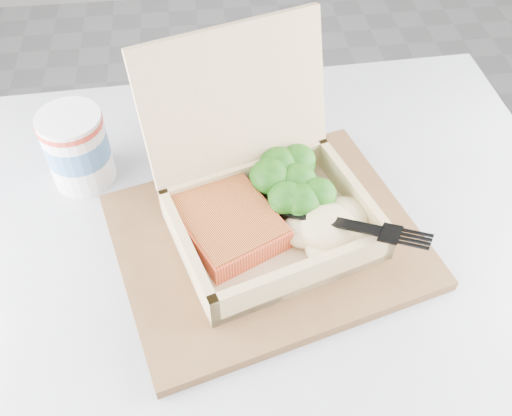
{
  "coord_description": "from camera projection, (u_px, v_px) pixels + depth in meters",
  "views": [
    {
      "loc": [
        -0.23,
        -0.24,
        1.22
      ],
      "look_at": [
        -0.18,
        0.16,
        0.75
      ],
      "focal_mm": 40.0,
      "sensor_mm": 36.0,
      "label": 1
    }
  ],
  "objects": [
    {
      "name": "mashed_potatoes",
      "position": [
        328.0,
        227.0,
        0.6
      ],
      "size": [
        0.1,
        0.09,
        0.04
      ],
      "primitive_type": "ellipsoid",
      "color": "tan",
      "rests_on": "takeout_container"
    },
    {
      "name": "salmon_fillet",
      "position": [
        226.0,
        220.0,
        0.62
      ],
      "size": [
        0.14,
        0.15,
        0.03
      ],
      "primitive_type": "cube",
      "rotation": [
        0.0,
        0.0,
        0.44
      ],
      "color": "#EA562D",
      "rests_on": "takeout_container"
    },
    {
      "name": "receipt",
      "position": [
        238.0,
        145.0,
        0.75
      ],
      "size": [
        0.12,
        0.15,
        0.0
      ],
      "primitive_type": "cube",
      "rotation": [
        0.0,
        0.0,
        -0.37
      ],
      "color": "white",
      "rests_on": "cafe_table"
    },
    {
      "name": "serving_tray",
      "position": [
        267.0,
        240.0,
        0.64
      ],
      "size": [
        0.38,
        0.33,
        0.01
      ],
      "primitive_type": "cube",
      "rotation": [
        0.0,
        0.0,
        0.26
      ],
      "color": "brown",
      "rests_on": "cafe_table"
    },
    {
      "name": "cafe_table",
      "position": [
        274.0,
        357.0,
        0.75
      ],
      "size": [
        0.76,
        0.76,
        0.71
      ],
      "rotation": [
        0.0,
        0.0,
        0.04
      ],
      "color": "black",
      "rests_on": "floor"
    },
    {
      "name": "broccoli_pile",
      "position": [
        297.0,
        185.0,
        0.64
      ],
      "size": [
        0.11,
        0.11,
        0.04
      ],
      "primitive_type": null,
      "color": "#2C7419",
      "rests_on": "takeout_container"
    },
    {
      "name": "takeout_container",
      "position": [
        261.0,
        186.0,
        0.61
      ],
      "size": [
        0.26,
        0.26,
        0.19
      ],
      "rotation": [
        0.0,
        0.0,
        0.3
      ],
      "color": "tan",
      "rests_on": "serving_tray"
    },
    {
      "name": "paper_cup",
      "position": [
        76.0,
        146.0,
        0.67
      ],
      "size": [
        0.08,
        0.08,
        0.1
      ],
      "color": "white",
      "rests_on": "cafe_table"
    },
    {
      "name": "plastic_fork",
      "position": [
        303.0,
        212.0,
        0.6
      ],
      "size": [
        0.16,
        0.11,
        0.03
      ],
      "rotation": [
        0.0,
        0.0,
        4.15
      ],
      "color": "black",
      "rests_on": "mashed_potatoes"
    }
  ]
}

